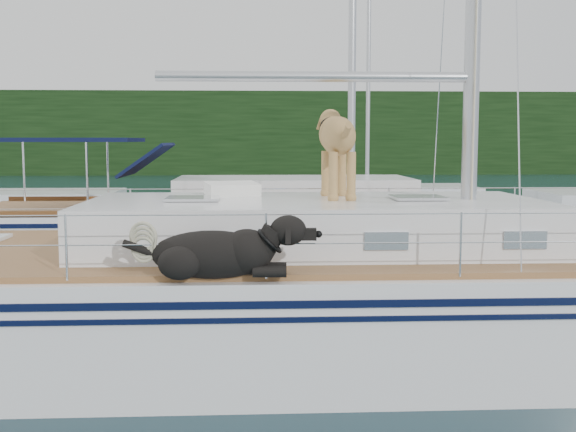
{
  "coord_description": "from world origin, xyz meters",
  "views": [
    {
      "loc": [
        0.07,
        -8.26,
        2.49
      ],
      "look_at": [
        0.5,
        0.2,
        1.6
      ],
      "focal_mm": 45.0,
      "sensor_mm": 36.0,
      "label": 1
    }
  ],
  "objects": [
    {
      "name": "neighbor_sailboat",
      "position": [
        -0.14,
        6.64,
        0.63
      ],
      "size": [
        11.0,
        3.5,
        13.3
      ],
      "color": "white",
      "rests_on": "ground"
    },
    {
      "name": "shore_bank",
      "position": [
        0.0,
        46.2,
        0.6
      ],
      "size": [
        92.0,
        1.0,
        1.2
      ],
      "primitive_type": "cube",
      "color": "#595147",
      "rests_on": "ground"
    },
    {
      "name": "ground",
      "position": [
        0.0,
        0.0,
        0.0
      ],
      "size": [
        120.0,
        120.0,
        0.0
      ],
      "primitive_type": "plane",
      "color": "black",
      "rests_on": "ground"
    },
    {
      "name": "main_sailboat",
      "position": [
        0.1,
        -0.0,
        0.69
      ],
      "size": [
        12.0,
        3.89,
        14.01
      ],
      "color": "white",
      "rests_on": "ground"
    },
    {
      "name": "bg_boat_center",
      "position": [
        4.0,
        16.0,
        0.45
      ],
      "size": [
        7.2,
        3.0,
        11.65
      ],
      "color": "white",
      "rests_on": "ground"
    },
    {
      "name": "tree_line",
      "position": [
        0.0,
        45.0,
        3.0
      ],
      "size": [
        90.0,
        3.0,
        6.0
      ],
      "primitive_type": "cube",
      "color": "black",
      "rests_on": "ground"
    }
  ]
}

